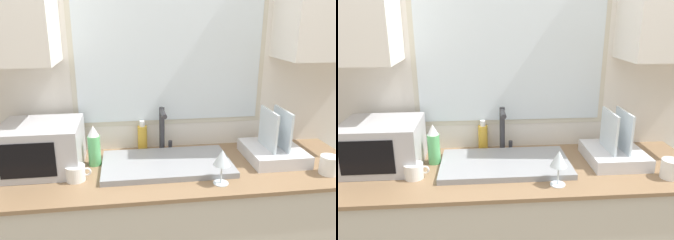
{
  "view_description": "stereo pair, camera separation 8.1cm",
  "coord_description": "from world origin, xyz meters",
  "views": [
    {
      "loc": [
        -0.27,
        -1.28,
        1.68
      ],
      "look_at": [
        -0.06,
        0.28,
        1.18
      ],
      "focal_mm": 35.0,
      "sensor_mm": 36.0,
      "label": 1
    },
    {
      "loc": [
        -0.19,
        -1.29,
        1.68
      ],
      "look_at": [
        -0.06,
        0.28,
        1.18
      ],
      "focal_mm": 35.0,
      "sensor_mm": 36.0,
      "label": 2
    }
  ],
  "objects": [
    {
      "name": "countertop",
      "position": [
        0.0,
        0.31,
        0.45
      ],
      "size": [
        2.0,
        0.64,
        0.9
      ],
      "color": "beige",
      "rests_on": "ground_plane"
    },
    {
      "name": "wall_back",
      "position": [
        0.0,
        0.6,
        1.43
      ],
      "size": [
        6.0,
        0.38,
        2.6
      ],
      "color": "silver",
      "rests_on": "ground_plane"
    },
    {
      "name": "sink_basin",
      "position": [
        -0.06,
        0.33,
        0.92
      ],
      "size": [
        0.69,
        0.38,
        0.03
      ],
      "color": "gray",
      "rests_on": "countertop"
    },
    {
      "name": "faucet",
      "position": [
        -0.05,
        0.53,
        1.06
      ],
      "size": [
        0.08,
        0.15,
        0.27
      ],
      "color": "#333338",
      "rests_on": "countertop"
    },
    {
      "name": "microwave",
      "position": [
        -0.71,
        0.39,
        1.03
      ],
      "size": [
        0.4,
        0.35,
        0.25
      ],
      "color": "#B2B2B7",
      "rests_on": "countertop"
    },
    {
      "name": "dish_rack",
      "position": [
        0.56,
        0.35,
        0.96
      ],
      "size": [
        0.3,
        0.34,
        0.29
      ],
      "color": "silver",
      "rests_on": "countertop"
    },
    {
      "name": "spray_bottle",
      "position": [
        -0.44,
        0.4,
        1.01
      ],
      "size": [
        0.07,
        0.07,
        0.23
      ],
      "color": "#59B266",
      "rests_on": "countertop"
    },
    {
      "name": "soap_bottle",
      "position": [
        -0.17,
        0.58,
        0.98
      ],
      "size": [
        0.06,
        0.06,
        0.18
      ],
      "color": "gold",
      "rests_on": "countertop"
    },
    {
      "name": "mug_near_sink",
      "position": [
        -0.52,
        0.23,
        0.94
      ],
      "size": [
        0.13,
        0.1,
        0.08
      ],
      "color": "white",
      "rests_on": "countertop"
    },
    {
      "name": "wine_glass",
      "position": [
        0.18,
        0.1,
        1.03
      ],
      "size": [
        0.08,
        0.08,
        0.18
      ],
      "color": "silver",
      "rests_on": "countertop"
    },
    {
      "name": "mug_by_rack",
      "position": [
        0.76,
        0.13,
        0.95
      ],
      "size": [
        0.13,
        0.09,
        0.1
      ],
      "color": "white",
      "rests_on": "countertop"
    }
  ]
}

